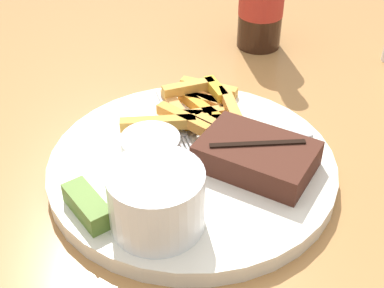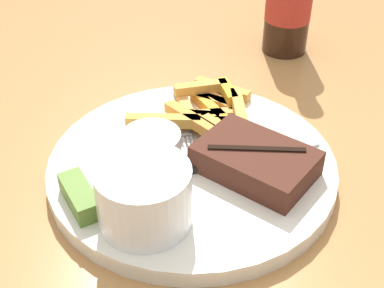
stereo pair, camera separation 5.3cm
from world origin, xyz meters
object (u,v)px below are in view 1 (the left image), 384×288
Objects in this scene: coleslaw_cup at (156,196)px; pickle_spear at (87,206)px; fork_utensil at (173,117)px; knife_utensil at (229,156)px; dipping_sauce_cup at (151,147)px; dinner_plate at (192,166)px; steak_portion at (257,156)px.

pickle_spear is at bearing -151.76° from coleslaw_cup.
knife_utensil reaches higher than fork_utensil.
coleslaw_cup is 1.34× the size of pickle_spear.
pickle_spear is at bearing -83.47° from dipping_sauce_cup.
knife_utensil is at bearing 92.67° from coleslaw_cup.
pickle_spear is (-0.02, -0.12, 0.02)m from dinner_plate.
dinner_plate is 0.10m from coleslaw_cup.
dipping_sauce_cup is 0.38× the size of knife_utensil.
coleslaw_cup reaches higher than pickle_spear.
fork_utensil is (-0.03, 0.07, -0.01)m from dipping_sauce_cup.
dinner_plate is 0.08m from fork_utensil.
dinner_plate is 0.12m from pickle_spear.
dipping_sauce_cup is at bearing -148.53° from steak_portion.
coleslaw_cup is 0.10m from dipping_sauce_cup.
coleslaw_cup reaches higher than knife_utensil.
knife_utensil is (0.06, 0.05, -0.01)m from dipping_sauce_cup.
knife_utensil is at bearing 38.42° from dipping_sauce_cup.
pickle_spear is (-0.06, -0.03, -0.02)m from coleslaw_cup.
coleslaw_cup is 0.53× the size of knife_utensil.
dipping_sauce_cup is 0.10m from pickle_spear.
knife_utensil is at bearing 42.52° from dinner_plate.
steak_portion is 1.03× the size of fork_utensil.
coleslaw_cup is at bearing -43.96° from dipping_sauce_cup.
coleslaw_cup is 0.72× the size of fork_utensil.
dinner_plate is 2.51× the size of fork_utensil.
dipping_sauce_cup is at bearing -32.21° from fork_utensil.
dipping_sauce_cup is 0.08m from knife_utensil.
fork_utensil is (-0.06, 0.04, 0.01)m from dinner_plate.
pickle_spear is at bearing -175.17° from knife_utensil.
knife_utensil is (0.05, 0.14, -0.01)m from pickle_spear.
steak_portion is 1.45× the size of coleslaw_cup.
knife_utensil is at bearing 70.51° from pickle_spear.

